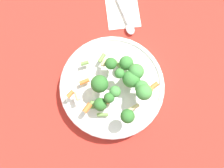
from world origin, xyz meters
name	(u,v)px	position (x,y,z in m)	size (l,w,h in m)	color
ground_plane	(112,88)	(0.00, 0.00, 0.00)	(3.00, 3.00, 0.00)	#B72D23
bowl	(112,87)	(0.00, 0.00, 0.02)	(0.29, 0.29, 0.05)	white
pasta_salad	(122,84)	(0.01, -0.02, 0.09)	(0.19, 0.21, 0.08)	#8CB766
napkin	(122,6)	(0.22, 0.16, 0.00)	(0.18, 0.19, 0.01)	white
spoon	(126,19)	(0.19, 0.12, 0.01)	(0.09, 0.17, 0.01)	silver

